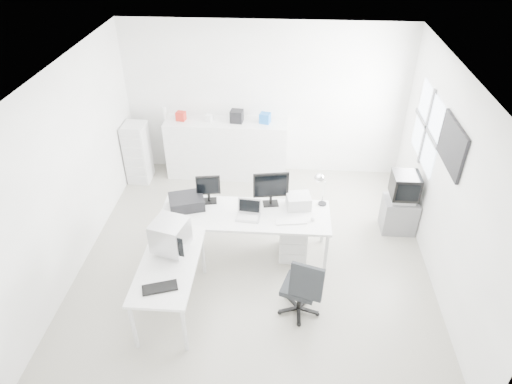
# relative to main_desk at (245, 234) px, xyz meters

# --- Properties ---
(floor) EXTENTS (5.00, 5.00, 0.01)m
(floor) POSITION_rel_main_desk_xyz_m (0.14, -0.02, -0.38)
(floor) COLOR beige
(floor) RESTS_ON ground
(ceiling) EXTENTS (5.00, 5.00, 0.01)m
(ceiling) POSITION_rel_main_desk_xyz_m (0.14, -0.02, 2.42)
(ceiling) COLOR white
(ceiling) RESTS_ON back_wall
(back_wall) EXTENTS (5.00, 0.02, 2.80)m
(back_wall) POSITION_rel_main_desk_xyz_m (0.14, 2.48, 1.02)
(back_wall) COLOR white
(back_wall) RESTS_ON floor
(left_wall) EXTENTS (0.02, 5.00, 2.80)m
(left_wall) POSITION_rel_main_desk_xyz_m (-2.36, -0.02, 1.02)
(left_wall) COLOR white
(left_wall) RESTS_ON floor
(right_wall) EXTENTS (0.02, 5.00, 2.80)m
(right_wall) POSITION_rel_main_desk_xyz_m (2.64, -0.02, 1.02)
(right_wall) COLOR white
(right_wall) RESTS_ON floor
(window) EXTENTS (0.02, 1.20, 1.10)m
(window) POSITION_rel_main_desk_xyz_m (2.62, 1.18, 1.23)
(window) COLOR white
(window) RESTS_ON right_wall
(wall_picture) EXTENTS (0.04, 0.90, 0.60)m
(wall_picture) POSITION_rel_main_desk_xyz_m (2.61, 0.08, 1.52)
(wall_picture) COLOR black
(wall_picture) RESTS_ON right_wall
(main_desk) EXTENTS (2.40, 0.80, 0.75)m
(main_desk) POSITION_rel_main_desk_xyz_m (0.00, 0.00, 0.00)
(main_desk) COLOR silver
(main_desk) RESTS_ON floor
(side_desk) EXTENTS (0.70, 1.40, 0.75)m
(side_desk) POSITION_rel_main_desk_xyz_m (-0.85, -1.10, 0.00)
(side_desk) COLOR silver
(side_desk) RESTS_ON floor
(drawer_pedestal) EXTENTS (0.40, 0.50, 0.60)m
(drawer_pedestal) POSITION_rel_main_desk_xyz_m (0.70, 0.05, -0.08)
(drawer_pedestal) COLOR silver
(drawer_pedestal) RESTS_ON floor
(inkjet_printer) EXTENTS (0.58, 0.51, 0.17)m
(inkjet_printer) POSITION_rel_main_desk_xyz_m (-0.85, 0.10, 0.46)
(inkjet_printer) COLOR black
(inkjet_printer) RESTS_ON main_desk
(lcd_monitor_small) EXTENTS (0.37, 0.25, 0.44)m
(lcd_monitor_small) POSITION_rel_main_desk_xyz_m (-0.55, 0.25, 0.59)
(lcd_monitor_small) COLOR black
(lcd_monitor_small) RESTS_ON main_desk
(lcd_monitor_large) EXTENTS (0.53, 0.29, 0.53)m
(lcd_monitor_large) POSITION_rel_main_desk_xyz_m (0.35, 0.25, 0.64)
(lcd_monitor_large) COLOR black
(lcd_monitor_large) RESTS_ON main_desk
(laptop) EXTENTS (0.34, 0.35, 0.21)m
(laptop) POSITION_rel_main_desk_xyz_m (0.05, -0.10, 0.48)
(laptop) COLOR #B7B7BA
(laptop) RESTS_ON main_desk
(white_keyboard) EXTENTS (0.44, 0.19, 0.02)m
(white_keyboard) POSITION_rel_main_desk_xyz_m (0.65, -0.15, 0.38)
(white_keyboard) COLOR silver
(white_keyboard) RESTS_ON main_desk
(white_mouse) EXTENTS (0.06, 0.06, 0.06)m
(white_mouse) POSITION_rel_main_desk_xyz_m (0.95, -0.10, 0.41)
(white_mouse) COLOR silver
(white_mouse) RESTS_ON main_desk
(laser_printer) EXTENTS (0.38, 0.34, 0.19)m
(laser_printer) POSITION_rel_main_desk_xyz_m (0.75, 0.22, 0.47)
(laser_printer) COLOR silver
(laser_printer) RESTS_ON main_desk
(desk_lamp) EXTENTS (0.15, 0.15, 0.43)m
(desk_lamp) POSITION_rel_main_desk_xyz_m (1.10, 0.30, 0.59)
(desk_lamp) COLOR silver
(desk_lamp) RESTS_ON main_desk
(crt_monitor) EXTENTS (0.49, 0.49, 0.46)m
(crt_monitor) POSITION_rel_main_desk_xyz_m (-0.85, -0.85, 0.61)
(crt_monitor) COLOR #B7B7BA
(crt_monitor) RESTS_ON side_desk
(black_keyboard) EXTENTS (0.43, 0.28, 0.03)m
(black_keyboard) POSITION_rel_main_desk_xyz_m (-0.85, -1.50, 0.39)
(black_keyboard) COLOR black
(black_keyboard) RESTS_ON side_desk
(office_chair) EXTENTS (0.69, 0.69, 0.95)m
(office_chair) POSITION_rel_main_desk_xyz_m (0.78, -1.05, 0.10)
(office_chair) COLOR #212426
(office_chair) RESTS_ON floor
(tv_cabinet) EXTENTS (0.52, 0.42, 0.56)m
(tv_cabinet) POSITION_rel_main_desk_xyz_m (2.36, 0.76, -0.09)
(tv_cabinet) COLOR slate
(tv_cabinet) RESTS_ON floor
(crt_tv) EXTENTS (0.50, 0.48, 0.45)m
(crt_tv) POSITION_rel_main_desk_xyz_m (2.36, 0.76, 0.41)
(crt_tv) COLOR black
(crt_tv) RESTS_ON tv_cabinet
(sideboard) EXTENTS (2.19, 0.55, 1.10)m
(sideboard) POSITION_rel_main_desk_xyz_m (-0.54, 2.22, 0.17)
(sideboard) COLOR silver
(sideboard) RESTS_ON floor
(clutter_box_a) EXTENTS (0.18, 0.16, 0.16)m
(clutter_box_a) POSITION_rel_main_desk_xyz_m (-1.34, 2.22, 0.80)
(clutter_box_a) COLOR red
(clutter_box_a) RESTS_ON sideboard
(clutter_box_b) EXTENTS (0.15, 0.13, 0.12)m
(clutter_box_b) POSITION_rel_main_desk_xyz_m (-0.84, 2.22, 0.78)
(clutter_box_b) COLOR silver
(clutter_box_b) RESTS_ON sideboard
(clutter_box_c) EXTENTS (0.24, 0.22, 0.22)m
(clutter_box_c) POSITION_rel_main_desk_xyz_m (-0.34, 2.22, 0.83)
(clutter_box_c) COLOR black
(clutter_box_c) RESTS_ON sideboard
(clutter_box_d) EXTENTS (0.21, 0.19, 0.18)m
(clutter_box_d) POSITION_rel_main_desk_xyz_m (0.16, 2.22, 0.81)
(clutter_box_d) COLOR blue
(clutter_box_d) RESTS_ON sideboard
(clutter_bottle) EXTENTS (0.07, 0.07, 0.22)m
(clutter_bottle) POSITION_rel_main_desk_xyz_m (-1.64, 2.26, 0.83)
(clutter_bottle) COLOR silver
(clutter_bottle) RESTS_ON sideboard
(filing_cabinet) EXTENTS (0.39, 0.46, 1.11)m
(filing_cabinet) POSITION_rel_main_desk_xyz_m (-2.14, 1.93, 0.18)
(filing_cabinet) COLOR silver
(filing_cabinet) RESTS_ON floor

